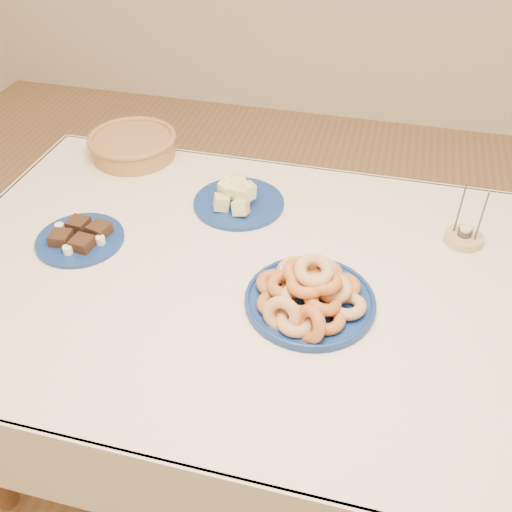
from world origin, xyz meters
name	(u,v)px	position (x,y,z in m)	size (l,w,h in m)	color
ground	(260,440)	(0.00, 0.00, 0.00)	(5.00, 5.00, 0.00)	olive
dining_table	(261,304)	(0.00, 0.00, 0.64)	(1.71, 1.11, 0.75)	brown
donut_platter	(310,294)	(0.14, -0.08, 0.79)	(0.40, 0.40, 0.14)	navy
melon_plate	(238,198)	(-0.14, 0.28, 0.78)	(0.35, 0.35, 0.09)	navy
brownie_plate	(80,238)	(-0.51, 0.01, 0.76)	(0.25, 0.25, 0.04)	navy
wicker_basket	(133,145)	(-0.56, 0.48, 0.79)	(0.38, 0.38, 0.08)	brown
candle_holder	(463,237)	(0.50, 0.26, 0.77)	(0.14, 0.14, 0.17)	tan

